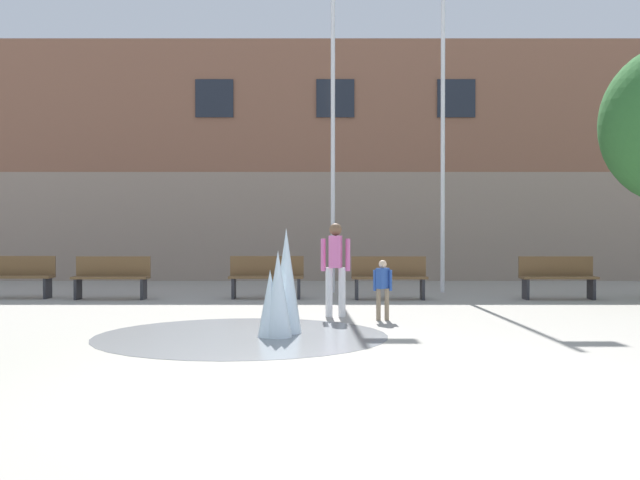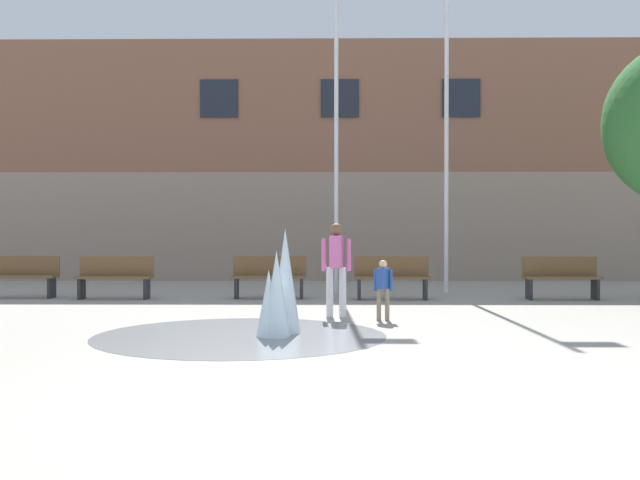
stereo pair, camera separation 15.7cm
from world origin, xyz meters
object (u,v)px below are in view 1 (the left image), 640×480
at_px(park_bench_center, 268,276).
at_px(child_running, 384,285).
at_px(park_bench_near_trashcan, 559,277).
at_px(park_bench_under_right_flagpole, 390,277).
at_px(adult_watching, 337,262).
at_px(park_bench_left_of_flagpoles, 113,277).
at_px(flagpole_right, 445,97).
at_px(flagpole_left, 335,103).
at_px(park_bench_far_left, 18,276).

xyz_separation_m(park_bench_center, child_running, (2.18, -3.93, 0.10)).
bearing_deg(park_bench_near_trashcan, child_running, -137.10).
bearing_deg(park_bench_under_right_flagpole, park_bench_center, 176.00).
xyz_separation_m(park_bench_center, adult_watching, (1.42, -3.45, 0.45)).
bearing_deg(park_bench_left_of_flagpoles, flagpole_right, 13.36).
height_order(park_bench_under_right_flagpole, flagpole_left, flagpole_left).
xyz_separation_m(park_bench_left_of_flagpoles, flagpole_right, (7.39, 1.75, 4.13)).
distance_m(park_bench_center, park_bench_near_trashcan, 6.24).
xyz_separation_m(park_bench_near_trashcan, adult_watching, (-4.82, -3.29, 0.45)).
bearing_deg(park_bench_under_right_flagpole, adult_watching, -110.39).
bearing_deg(park_bench_far_left, child_running, -27.70).
bearing_deg(adult_watching, flagpole_left, 6.38).
xyz_separation_m(park_bench_left_of_flagpoles, park_bench_under_right_flagpole, (5.93, -0.02, 0.00)).
height_order(park_bench_center, park_bench_near_trashcan, same).
bearing_deg(flagpole_left, park_bench_left_of_flagpoles, -159.87).
relative_size(flagpole_left, flagpole_right, 0.97).
relative_size(park_bench_under_right_flagpole, park_bench_near_trashcan, 1.00).
bearing_deg(flagpole_right, park_bench_near_trashcan, -39.10).
distance_m(park_bench_near_trashcan, flagpole_right, 4.97).
xyz_separation_m(park_bench_center, flagpole_right, (4.09, 1.59, 4.13)).
relative_size(park_bench_near_trashcan, flagpole_left, 0.19).
xyz_separation_m(park_bench_left_of_flagpoles, child_running, (5.48, -3.76, 0.10)).
height_order(park_bench_center, park_bench_under_right_flagpole, same).
bearing_deg(park_bench_near_trashcan, park_bench_left_of_flagpoles, -179.94).
distance_m(park_bench_left_of_flagpoles, flagpole_right, 8.64).
bearing_deg(park_bench_left_of_flagpoles, flagpole_left, 20.13).
relative_size(adult_watching, flagpole_right, 0.18).
distance_m(park_bench_center, park_bench_under_right_flagpole, 2.64).
bearing_deg(park_bench_near_trashcan, park_bench_under_right_flagpole, -179.59).
xyz_separation_m(park_bench_left_of_flagpoles, flagpole_left, (4.79, 1.75, 4.01)).
height_order(park_bench_left_of_flagpoles, adult_watching, adult_watching).
distance_m(park_bench_far_left, park_bench_under_right_flagpole, 8.06).
xyz_separation_m(park_bench_left_of_flagpoles, park_bench_near_trashcan, (9.53, 0.01, 0.00)).
bearing_deg(park_bench_center, park_bench_near_trashcan, -1.46).
height_order(park_bench_under_right_flagpole, park_bench_near_trashcan, same).
bearing_deg(child_running, adult_watching, 100.60).
bearing_deg(park_bench_left_of_flagpoles, park_bench_center, 2.92).
relative_size(park_bench_center, flagpole_left, 0.19).
distance_m(park_bench_near_trashcan, flagpole_left, 6.45).
distance_m(park_bench_left_of_flagpoles, park_bench_near_trashcan, 9.53).
distance_m(park_bench_under_right_flagpole, flagpole_right, 4.73).
height_order(park_bench_far_left, adult_watching, adult_watching).
height_order(adult_watching, flagpole_right, flagpole_right).
bearing_deg(adult_watching, park_bench_near_trashcan, -48.48).
relative_size(park_bench_left_of_flagpoles, flagpole_left, 0.19).
relative_size(park_bench_under_right_flagpole, flagpole_left, 0.19).
distance_m(park_bench_center, adult_watching, 3.76).
height_order(park_bench_center, flagpole_right, flagpole_right).
distance_m(adult_watching, flagpole_right, 6.78).
relative_size(park_bench_center, flagpole_right, 0.18).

